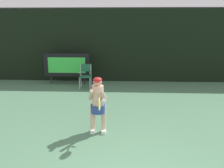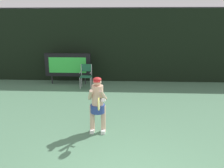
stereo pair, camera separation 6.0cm
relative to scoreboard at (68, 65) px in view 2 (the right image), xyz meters
The scene contains 6 objects.
backdrop_screen 3.07m from the scoreboard, 15.19° to the left, with size 18.00×0.12×3.66m.
scoreboard is the anchor object (origin of this frame).
umpire_chair 1.23m from the scoreboard, 33.67° to the right, with size 0.52×0.44×1.08m.
water_bottle 1.96m from the scoreboard, 28.36° to the right, with size 0.07×0.07×0.27m.
tennis_player 5.68m from the scoreboard, 68.90° to the right, with size 0.52×0.59×1.53m.
tennis_racket 6.31m from the scoreboard, 70.05° to the right, with size 0.03×0.60×0.31m.
Camera 2 is at (-0.08, -3.58, 2.87)m, focal length 38.39 mm.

